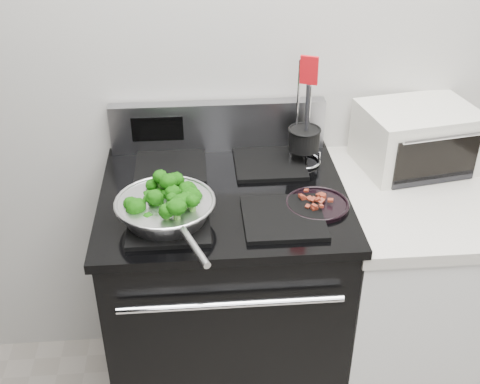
{
  "coord_description": "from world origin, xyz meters",
  "views": [
    {
      "loc": [
        -0.38,
        -0.23,
        1.97
      ],
      "look_at": [
        -0.25,
        1.36,
        0.98
      ],
      "focal_mm": 45.0,
      "sensor_mm": 36.0,
      "label": 1
    }
  ],
  "objects": [
    {
      "name": "toaster_oven",
      "position": [
        0.38,
        1.59,
        1.03
      ],
      "size": [
        0.42,
        0.35,
        0.22
      ],
      "rotation": [
        0.0,
        0.0,
        0.18
      ],
      "color": "white",
      "rests_on": "counter"
    },
    {
      "name": "counter",
      "position": [
        0.39,
        1.41,
        0.46
      ],
      "size": [
        0.62,
        0.68,
        0.92
      ],
      "color": "white",
      "rests_on": "floor"
    },
    {
      "name": "bacon_plate",
      "position": [
        -0.01,
        1.31,
        0.97
      ],
      "size": [
        0.2,
        0.2,
        0.04
      ],
      "rotation": [
        0.0,
        0.0,
        -0.01
      ],
      "color": "black",
      "rests_on": "gas_range"
    },
    {
      "name": "back_wall",
      "position": [
        0.0,
        1.75,
        1.35
      ],
      "size": [
        4.0,
        0.02,
        2.7
      ],
      "primitive_type": "cube",
      "color": "#B3B0A9",
      "rests_on": "ground"
    },
    {
      "name": "gas_range",
      "position": [
        -0.3,
        1.41,
        0.49
      ],
      "size": [
        0.79,
        0.69,
        1.13
      ],
      "color": "black",
      "rests_on": "floor"
    },
    {
      "name": "utensil_holder",
      "position": [
        -0.01,
        1.59,
        1.02
      ],
      "size": [
        0.13,
        0.13,
        0.39
      ],
      "rotation": [
        0.0,
        0.0,
        -0.4
      ],
      "color": "silver",
      "rests_on": "gas_range"
    },
    {
      "name": "skillet",
      "position": [
        -0.48,
        1.25,
        1.0
      ],
      "size": [
        0.3,
        0.45,
        0.06
      ],
      "rotation": [
        0.0,
        0.0,
        0.36
      ],
      "color": "silver",
      "rests_on": "gas_range"
    },
    {
      "name": "broccoli_pile",
      "position": [
        -0.48,
        1.26,
        1.02
      ],
      "size": [
        0.23,
        0.23,
        0.08
      ],
      "primitive_type": null,
      "color": "black",
      "rests_on": "skillet"
    }
  ]
}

